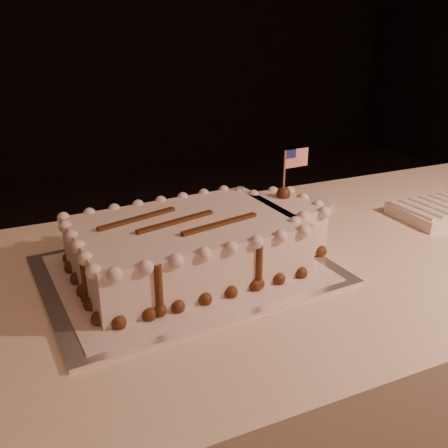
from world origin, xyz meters
name	(u,v)px	position (x,y,z in m)	size (l,w,h in m)	color
banquet_table	(288,394)	(0.00, 0.60, 0.38)	(2.40, 0.80, 0.75)	#FEE3C5
cake_board	(187,270)	(-0.24, 0.62, 0.75)	(0.54, 0.41, 0.01)	white
doily	(187,268)	(-0.24, 0.62, 0.76)	(0.49, 0.37, 0.00)	silver
sheet_cake	(200,242)	(-0.21, 0.62, 0.81)	(0.52, 0.32, 0.20)	white
napkin_stack	(440,211)	(0.44, 0.64, 0.77)	(0.22, 0.16, 0.04)	white
side_plate	(301,204)	(0.16, 0.84, 0.76)	(0.16, 0.16, 0.01)	white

